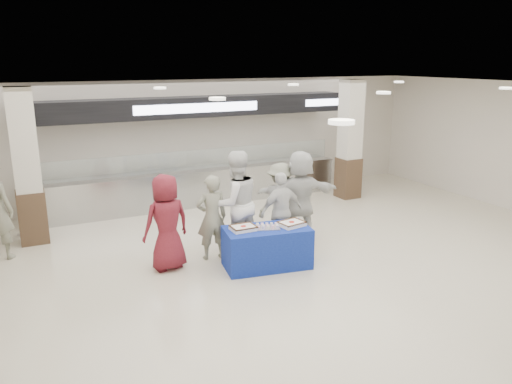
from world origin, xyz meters
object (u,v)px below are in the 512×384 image
soldier_a (212,217)px  soldier_b (280,200)px  cupcake_tray (267,226)px  civilian_white (300,195)px  chef_tall (236,203)px  civilian_maroon (167,222)px  sheet_cake_left (243,228)px  display_table (267,247)px  chef_short (281,212)px  sheet_cake_right (292,223)px

soldier_a → soldier_b: soldier_a is taller
cupcake_tray → civilian_white: size_ratio=0.27×
chef_tall → soldier_b: bearing=-161.9°
soldier_a → chef_tall: bearing=-172.0°
civilian_maroon → soldier_a: bearing=176.1°
sheet_cake_left → chef_tall: bearing=76.2°
display_table → chef_short: size_ratio=0.97×
sheet_cake_left → civilian_white: civilian_white is taller
sheet_cake_right → soldier_a: (-1.22, 0.90, 0.03)m
chef_tall → civilian_white: 1.59m
display_table → sheet_cake_right: bearing=-1.3°
cupcake_tray → sheet_cake_left: bearing=168.2°
display_table → soldier_a: size_ratio=0.94×
soldier_a → soldier_b: bearing=-158.7°
sheet_cake_left → cupcake_tray: bearing=-11.8°
soldier_b → civilian_white: civilian_white is taller
sheet_cake_right → chef_short: 0.75m
display_table → soldier_b: (1.01, 1.34, 0.43)m
sheet_cake_right → chef_tall: 1.19m
civilian_white → chef_tall: bearing=19.5°
sheet_cake_left → soldier_b: 1.91m
display_table → soldier_b: soldier_b is taller
cupcake_tray → civilian_maroon: 1.82m
soldier_a → soldier_b: 1.84m
civilian_maroon → soldier_a: size_ratio=1.07×
civilian_maroon → sheet_cake_left: bearing=143.1°
sheet_cake_right → civilian_white: civilian_white is taller
display_table → civilian_maroon: civilian_maroon is taller
sheet_cake_right → chef_tall: bearing=127.4°
cupcake_tray → chef_short: bearing=44.8°
civilian_maroon → chef_short: size_ratio=1.11×
sheet_cake_left → soldier_a: soldier_a is taller
cupcake_tray → civilian_maroon: size_ratio=0.29×
sheet_cake_left → civilian_maroon: civilian_maroon is taller
sheet_cake_left → soldier_a: 0.79m
civilian_white → display_table: bearing=50.2°
sheet_cake_left → civilian_white: bearing=29.0°
chef_short → civilian_white: 0.81m
display_table → sheet_cake_left: bearing=177.2°
sheet_cake_left → cupcake_tray: 0.45m
civilian_maroon → soldier_b: civilian_maroon is taller
cupcake_tray → civilian_maroon: (-1.66, 0.73, 0.10)m
soldier_b → cupcake_tray: bearing=44.5°
chef_short → sheet_cake_right: bearing=71.0°
cupcake_tray → chef_short: (0.64, 0.64, 0.01)m
soldier_b → display_table: bearing=44.3°
display_table → chef_short: chef_short is taller
display_table → chef_short: (0.65, 0.64, 0.42)m
sheet_cake_right → chef_tall: size_ratio=0.24×
cupcake_tray → soldier_a: size_ratio=0.31×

